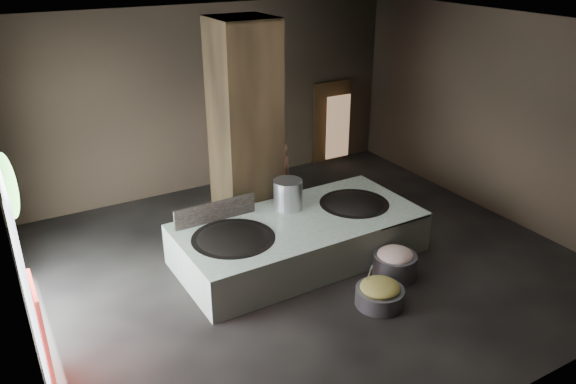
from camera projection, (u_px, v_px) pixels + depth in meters
floor at (304, 263)px, 11.16m from camera, size 10.00×9.00×0.10m
ceiling at (307, 24)px, 9.27m from camera, size 10.00×9.00×0.10m
back_wall at (209, 99)px, 13.81m from camera, size 10.00×0.10×4.50m
front_wall at (507, 272)px, 6.62m from camera, size 10.00×0.10×4.50m
left_wall at (1, 217)px, 7.92m from camera, size 0.10×9.00×4.50m
right_wall at (498, 115)px, 12.51m from camera, size 0.10×9.00×4.50m
pillar at (245, 129)px, 11.58m from camera, size 1.20×1.20×4.50m
hearth_platform at (300, 238)px, 11.15m from camera, size 4.86×2.40×0.84m
platform_cap at (300, 220)px, 10.98m from camera, size 4.72×2.26×0.03m
wok_left at (234, 242)px, 10.31m from camera, size 1.52×1.52×0.42m
wok_left_rim at (233, 239)px, 10.28m from camera, size 1.55×1.55×0.05m
wok_right at (354, 207)px, 11.66m from camera, size 1.41×1.41×0.40m
wok_right_rim at (354, 204)px, 11.63m from camera, size 1.45×1.45×0.05m
stock_pot at (288, 195)px, 11.31m from camera, size 0.59×0.59×0.63m
splash_guard at (216, 212)px, 10.83m from camera, size 1.68×0.09×0.42m
cook at (280, 178)px, 12.80m from camera, size 0.67×0.47×1.72m
veg_basin at (379, 297)px, 9.76m from camera, size 0.88×0.88×0.31m
veg_fill at (380, 287)px, 9.68m from camera, size 0.70×0.70×0.22m
ladle at (369, 276)px, 9.65m from camera, size 0.16×0.32×0.61m
meat_basin at (394, 265)px, 10.57m from camera, size 0.93×0.93×0.45m
meat_fill at (395, 255)px, 10.47m from camera, size 0.68×0.68×0.26m
doorway_near at (255, 137)px, 14.75m from camera, size 1.18×0.08×2.38m
doorway_near_glow at (255, 141)px, 14.58m from camera, size 0.77×0.04×1.81m
doorway_far at (331, 123)px, 15.84m from camera, size 1.18×0.08×2.38m
doorway_far_glow at (338, 127)px, 15.66m from camera, size 0.76×0.04×1.79m
left_opening at (16, 249)px, 8.39m from camera, size 0.04×4.20×3.10m
pavilion_sliver at (43, 337)px, 7.70m from camera, size 0.05×0.90×1.70m
tree_silhouette at (8, 186)px, 9.06m from camera, size 0.28×1.10×1.10m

